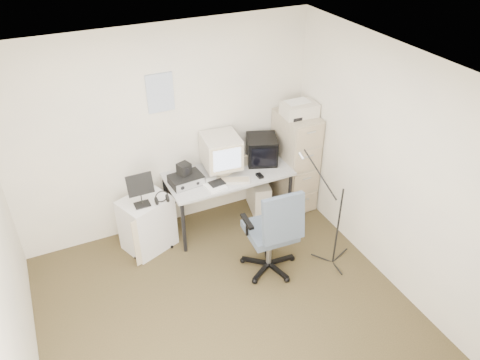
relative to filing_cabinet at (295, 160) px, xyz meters
name	(u,v)px	position (x,y,z in m)	size (l,w,h in m)	color
floor	(231,318)	(-1.58, -1.48, -0.66)	(3.60, 3.60, 0.01)	#342E1B
ceiling	(227,83)	(-1.58, -1.48, 1.85)	(3.60, 3.60, 0.01)	white
wall_back	(166,133)	(-1.58, 0.32, 0.60)	(3.60, 0.02, 2.50)	#F7EACC
wall_left	(3,286)	(-3.38, -1.48, 0.60)	(0.02, 3.60, 2.50)	#F7EACC
wall_right	(394,173)	(0.22, -1.48, 0.60)	(0.02, 3.60, 2.50)	#F7EACC
wall_calendar	(160,93)	(-1.60, 0.31, 1.10)	(0.30, 0.02, 0.44)	white
filing_cabinet	(295,160)	(0.00, 0.00, 0.00)	(0.40, 0.60, 1.30)	gray
printer	(299,109)	(0.00, -0.02, 0.73)	(0.41, 0.28, 0.16)	white
desk	(229,198)	(-0.95, -0.03, -0.29)	(1.50, 0.70, 0.73)	#969696
crt_monitor	(221,154)	(-1.00, 0.06, 0.31)	(0.42, 0.44, 0.46)	white
crt_tv	(262,149)	(-0.46, 0.06, 0.24)	(0.36, 0.38, 0.33)	black
desk_speaker	(244,160)	(-0.70, 0.06, 0.15)	(0.07, 0.07, 0.14)	beige
keyboard	(233,181)	(-0.97, -0.22, 0.09)	(0.40, 0.14, 0.02)	white
mouse	(260,176)	(-0.65, -0.26, 0.10)	(0.06, 0.10, 0.03)	black
radio_receiver	(186,180)	(-1.48, -0.03, 0.13)	(0.37, 0.27, 0.11)	black
radio_speaker	(184,169)	(-1.48, 0.02, 0.25)	(0.14, 0.13, 0.14)	black
papers	(214,185)	(-1.21, -0.20, 0.09)	(0.22, 0.29, 0.02)	white
pc_tower	(259,195)	(-0.49, 0.04, -0.43)	(0.21, 0.47, 0.44)	white
office_chair	(270,229)	(-0.89, -0.99, -0.09)	(0.64, 0.64, 1.11)	slate
side_cart	(147,223)	(-2.00, -0.05, -0.32)	(0.54, 0.43, 0.67)	silver
music_stand	(140,190)	(-2.05, -0.14, 0.23)	(0.28, 0.15, 0.42)	black
headphones	(162,199)	(-1.83, -0.19, 0.07)	(0.17, 0.17, 0.03)	black
mic_stand	(339,216)	(-0.18, -1.23, 0.02)	(0.02, 0.02, 1.33)	black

